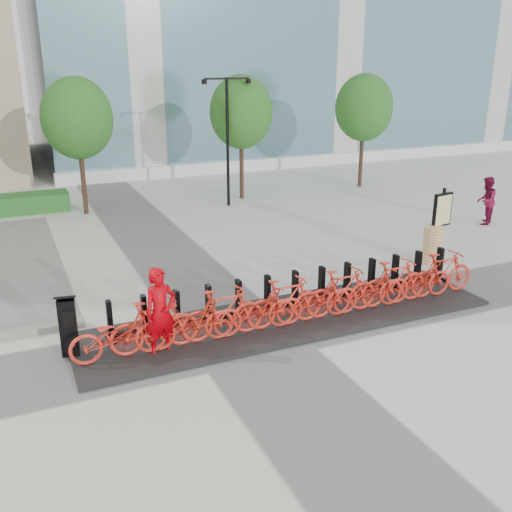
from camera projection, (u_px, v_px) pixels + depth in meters
name	position (u px, v px, depth m)	size (l,w,h in m)	color
ground	(242.00, 336.00, 12.21)	(120.00, 120.00, 0.00)	silver
tree_1	(77.00, 118.00, 20.84)	(2.60, 2.60, 5.10)	#4B3123
tree_2	(241.00, 112.00, 23.34)	(2.60, 2.60, 5.10)	#4B3123
tree_3	(364.00, 108.00, 25.65)	(2.60, 2.60, 5.10)	#4B3123
streetlamp	(227.00, 127.00, 22.24)	(2.00, 0.20, 5.00)	black
dock_pad	(289.00, 318.00, 12.95)	(9.60, 2.40, 0.08)	black
dock_rail_posts	(297.00, 289.00, 13.37)	(8.74, 0.50, 0.85)	black
bike_0	(118.00, 335.00, 10.98)	(0.66, 1.89, 0.99)	red
bike_1	(155.00, 326.00, 11.24)	(0.52, 1.83, 1.10)	red
bike_2	(190.00, 322.00, 11.53)	(0.66, 1.89, 0.99)	red
bike_3	(223.00, 313.00, 11.79)	(0.52, 1.83, 1.10)	red
bike_4	(255.00, 310.00, 12.09)	(0.66, 1.89, 0.99)	red
bike_5	(285.00, 302.00, 12.34)	(0.52, 1.83, 1.10)	red
bike_6	(314.00, 299.00, 12.64)	(0.66, 1.89, 0.99)	red
bike_7	(342.00, 292.00, 12.90)	(0.52, 1.83, 1.10)	red
bike_8	(368.00, 289.00, 13.19)	(0.66, 1.89, 0.99)	red
bike_9	(394.00, 282.00, 13.45)	(0.52, 1.83, 1.10)	red
bike_10	(418.00, 280.00, 13.75)	(0.66, 1.89, 0.99)	red
bike_11	(442.00, 273.00, 14.00)	(0.52, 1.83, 1.10)	red
kiosk	(68.00, 325.00, 11.08)	(0.44, 0.39, 1.29)	black
worker_red	(161.00, 312.00, 11.14)	(0.67, 0.44, 1.84)	#B30009
pedestrian	(486.00, 201.00, 20.33)	(0.84, 0.65, 1.72)	maroon
construction_barrel	(432.00, 245.00, 16.43)	(0.57, 0.57, 1.09)	orange
map_sign	(442.00, 213.00, 16.47)	(0.71, 0.22, 2.15)	black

